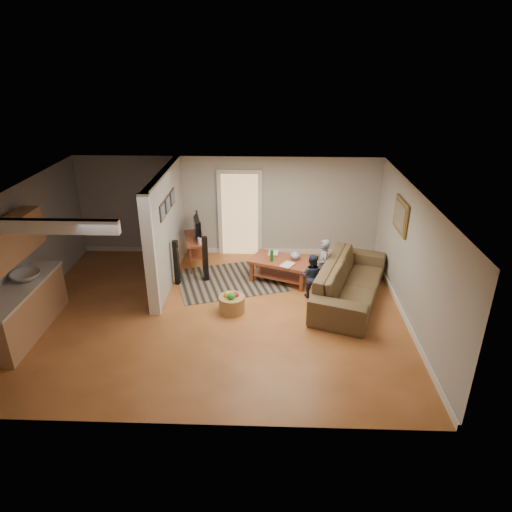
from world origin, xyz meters
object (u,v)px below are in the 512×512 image
(speaker_right, at_px, (205,259))
(coffee_table, at_px, (282,264))
(speaker_left, at_px, (176,263))
(sofa, at_px, (349,299))
(tv_console, at_px, (195,240))
(child, at_px, (321,290))
(toddler, at_px, (310,296))
(toy_basket, at_px, (232,303))

(speaker_right, bearing_deg, coffee_table, -19.93)
(speaker_left, bearing_deg, sofa, 0.33)
(sofa, distance_m, speaker_left, 3.83)
(tv_console, distance_m, child, 3.23)
(sofa, height_order, speaker_left, speaker_left)
(coffee_table, bearing_deg, speaker_right, -177.87)
(speaker_left, relative_size, speaker_right, 0.98)
(coffee_table, bearing_deg, toddler, -50.86)
(coffee_table, relative_size, speaker_left, 1.45)
(coffee_table, distance_m, tv_console, 2.22)
(coffee_table, bearing_deg, speaker_left, -173.57)
(toddler, bearing_deg, sofa, -167.31)
(coffee_table, bearing_deg, sofa, -29.75)
(speaker_left, height_order, toddler, speaker_left)
(sofa, distance_m, speaker_right, 3.27)
(coffee_table, relative_size, toddler, 1.55)
(coffee_table, distance_m, speaker_left, 2.36)
(speaker_left, relative_size, child, 0.89)
(child, xyz_separation_m, toddler, (-0.26, -0.31, 0.00))
(toy_basket, bearing_deg, child, 27.27)
(tv_console, height_order, speaker_right, speaker_right)
(tv_console, bearing_deg, child, -35.44)
(sofa, xyz_separation_m, speaker_right, (-3.14, 0.74, 0.54))
(speaker_right, height_order, toddler, speaker_right)
(speaker_right, relative_size, child, 0.90)
(coffee_table, height_order, tv_console, tv_console)
(tv_console, bearing_deg, speaker_right, -79.93)
(coffee_table, height_order, child, coffee_table)
(sofa, relative_size, child, 2.39)
(sofa, distance_m, toy_basket, 2.52)
(child, bearing_deg, tv_console, -116.75)
(speaker_right, xyz_separation_m, child, (2.59, -0.37, -0.54))
(coffee_table, height_order, toy_basket, coffee_table)
(toy_basket, height_order, toddler, toddler)
(speaker_right, xyz_separation_m, toy_basket, (0.70, -1.34, -0.34))
(child, bearing_deg, speaker_right, -103.26)
(sofa, distance_m, child, 0.66)
(coffee_table, xyz_separation_m, toddler, (0.60, -0.74, -0.41))
(speaker_right, distance_m, child, 2.67)
(toy_basket, bearing_deg, toddler, 22.29)
(tv_console, relative_size, speaker_right, 1.13)
(sofa, relative_size, tv_console, 2.34)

